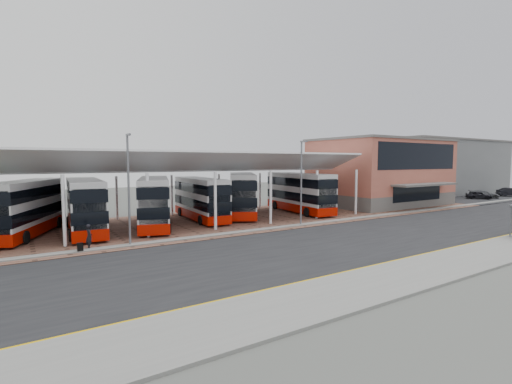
{
  "coord_description": "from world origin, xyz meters",
  "views": [
    {
      "loc": [
        -20.67,
        -20.91,
        6.12
      ],
      "look_at": [
        -1.7,
        8.5,
        3.24
      ],
      "focal_mm": 26.0,
      "sensor_mm": 36.0,
      "label": 1
    }
  ],
  "objects_px": {
    "bus_1": "(85,206)",
    "bus_3": "(201,199)",
    "carpark_car_c": "(512,192)",
    "carpark_car_b": "(484,194)",
    "carpark_car_a": "(479,195)",
    "bus_4": "(242,194)",
    "bus_2": "(154,202)",
    "bus_0": "(26,208)",
    "bus_5": "(299,193)",
    "terminal": "(381,172)",
    "pedestrian": "(89,237)"
  },
  "relations": [
    {
      "from": "bus_2",
      "to": "carpark_car_a",
      "type": "xyz_separation_m",
      "value": [
        52.02,
        -3.42,
        -1.6
      ]
    },
    {
      "from": "pedestrian",
      "to": "carpark_car_b",
      "type": "bearing_deg",
      "value": -95.25
    },
    {
      "from": "bus_0",
      "to": "bus_2",
      "type": "distance_m",
      "value": 10.22
    },
    {
      "from": "bus_0",
      "to": "bus_3",
      "type": "distance_m",
      "value": 15.48
    },
    {
      "from": "bus_4",
      "to": "carpark_car_a",
      "type": "relative_size",
      "value": 3.04
    },
    {
      "from": "bus_1",
      "to": "carpark_car_c",
      "type": "height_order",
      "value": "bus_1"
    },
    {
      "from": "bus_2",
      "to": "pedestrian",
      "type": "height_order",
      "value": "bus_2"
    },
    {
      "from": "bus_0",
      "to": "carpark_car_c",
      "type": "distance_m",
      "value": 72.05
    },
    {
      "from": "bus_5",
      "to": "carpark_car_b",
      "type": "height_order",
      "value": "bus_5"
    },
    {
      "from": "carpark_car_a",
      "to": "bus_1",
      "type": "bearing_deg",
      "value": 140.42
    },
    {
      "from": "terminal",
      "to": "bus_4",
      "type": "bearing_deg",
      "value": 177.46
    },
    {
      "from": "bus_4",
      "to": "bus_5",
      "type": "bearing_deg",
      "value": 16.96
    },
    {
      "from": "bus_1",
      "to": "pedestrian",
      "type": "height_order",
      "value": "bus_1"
    },
    {
      "from": "terminal",
      "to": "bus_0",
      "type": "relative_size",
      "value": 1.66
    },
    {
      "from": "pedestrian",
      "to": "bus_0",
      "type": "bearing_deg",
      "value": 15.54
    },
    {
      "from": "terminal",
      "to": "pedestrian",
      "type": "distance_m",
      "value": 40.51
    },
    {
      "from": "bus_0",
      "to": "bus_3",
      "type": "bearing_deg",
      "value": 23.06
    },
    {
      "from": "bus_5",
      "to": "carpark_car_c",
      "type": "relative_size",
      "value": 2.59
    },
    {
      "from": "carpark_car_b",
      "to": "bus_5",
      "type": "bearing_deg",
      "value": 135.68
    },
    {
      "from": "bus_0",
      "to": "carpark_car_b",
      "type": "xyz_separation_m",
      "value": [
        64.62,
        -4.44,
        -1.58
      ]
    },
    {
      "from": "bus_0",
      "to": "bus_5",
      "type": "relative_size",
      "value": 0.96
    },
    {
      "from": "bus_5",
      "to": "bus_4",
      "type": "bearing_deg",
      "value": 174.98
    },
    {
      "from": "bus_2",
      "to": "carpark_car_a",
      "type": "bearing_deg",
      "value": 14.33
    },
    {
      "from": "bus_0",
      "to": "bus_4",
      "type": "height_order",
      "value": "bus_4"
    },
    {
      "from": "bus_4",
      "to": "carpark_car_c",
      "type": "bearing_deg",
      "value": 22.24
    },
    {
      "from": "bus_1",
      "to": "bus_3",
      "type": "xyz_separation_m",
      "value": [
        11.24,
        1.17,
        -0.1
      ]
    },
    {
      "from": "bus_0",
      "to": "carpark_car_c",
      "type": "bearing_deg",
      "value": 18.44
    },
    {
      "from": "bus_2",
      "to": "carpark_car_a",
      "type": "height_order",
      "value": "bus_2"
    },
    {
      "from": "terminal",
      "to": "bus_5",
      "type": "bearing_deg",
      "value": -178.13
    },
    {
      "from": "bus_2",
      "to": "bus_3",
      "type": "xyz_separation_m",
      "value": [
        5.36,
        1.49,
        -0.1
      ]
    },
    {
      "from": "bus_1",
      "to": "carpark_car_c",
      "type": "distance_m",
      "value": 67.75
    },
    {
      "from": "terminal",
      "to": "carpark_car_b",
      "type": "height_order",
      "value": "terminal"
    },
    {
      "from": "pedestrian",
      "to": "carpark_car_a",
      "type": "bearing_deg",
      "value": -95.51
    },
    {
      "from": "bus_1",
      "to": "carpark_car_a",
      "type": "xyz_separation_m",
      "value": [
        57.9,
        -3.73,
        -1.6
      ]
    },
    {
      "from": "bus_0",
      "to": "carpark_car_a",
      "type": "distance_m",
      "value": 62.35
    },
    {
      "from": "bus_0",
      "to": "bus_3",
      "type": "relative_size",
      "value": 1.03
    },
    {
      "from": "bus_1",
      "to": "carpark_car_a",
      "type": "distance_m",
      "value": 58.04
    },
    {
      "from": "carpark_car_b",
      "to": "carpark_car_a",
      "type": "bearing_deg",
      "value": 150.23
    },
    {
      "from": "carpark_car_c",
      "to": "carpark_car_a",
      "type": "bearing_deg",
      "value": 127.68
    },
    {
      "from": "bus_0",
      "to": "bus_2",
      "type": "relative_size",
      "value": 0.98
    },
    {
      "from": "bus_2",
      "to": "carpark_car_c",
      "type": "relative_size",
      "value": 2.53
    },
    {
      "from": "bus_3",
      "to": "bus_4",
      "type": "xyz_separation_m",
      "value": [
        5.26,
        0.36,
        0.19
      ]
    },
    {
      "from": "bus_3",
      "to": "carpark_car_c",
      "type": "height_order",
      "value": "bus_3"
    },
    {
      "from": "bus_2",
      "to": "bus_4",
      "type": "xyz_separation_m",
      "value": [
        10.63,
        1.85,
        0.09
      ]
    },
    {
      "from": "carpark_car_b",
      "to": "carpark_car_c",
      "type": "relative_size",
      "value": 0.99
    },
    {
      "from": "carpark_car_a",
      "to": "pedestrian",
      "type": "bearing_deg",
      "value": 147.03
    },
    {
      "from": "bus_1",
      "to": "bus_3",
      "type": "distance_m",
      "value": 11.3
    },
    {
      "from": "bus_0",
      "to": "bus_1",
      "type": "height_order",
      "value": "bus_1"
    },
    {
      "from": "bus_3",
      "to": "bus_5",
      "type": "bearing_deg",
      "value": -0.66
    },
    {
      "from": "carpark_car_a",
      "to": "carpark_car_c",
      "type": "bearing_deg",
      "value": -40.09
    }
  ]
}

